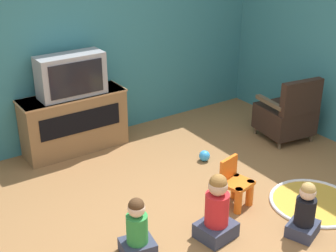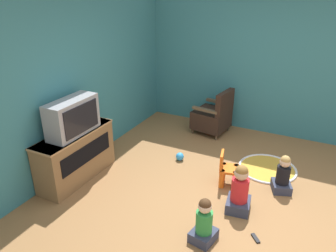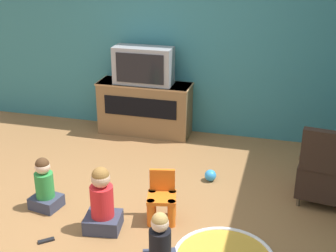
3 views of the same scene
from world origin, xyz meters
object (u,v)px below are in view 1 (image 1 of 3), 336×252
object	(u,v)px
tv_cabinet	(74,122)
television	(71,75)
black_armchair	(287,115)
child_watching_center	(137,230)
child_watching_left	(305,213)
toy_ball	(204,156)
yellow_kid_chair	(235,186)
child_watching_right	(217,211)

from	to	relation	value
tv_cabinet	television	bearing A→B (deg)	-90.00
television	black_armchair	distance (m)	2.80
tv_cabinet	black_armchair	xyz separation A→B (m)	(2.42, -1.26, -0.04)
black_armchair	child_watching_center	size ratio (longest dim) A/B	1.55
black_armchair	child_watching_left	xyz separation A→B (m)	(-1.40, -1.52, -0.10)
child_watching_center	toy_ball	distance (m)	1.85
black_armchair	child_watching_center	bearing A→B (deg)	25.88
television	tv_cabinet	bearing A→B (deg)	90.00
child_watching_left	black_armchair	bearing A→B (deg)	27.10
tv_cabinet	yellow_kid_chair	bearing A→B (deg)	-67.90
child_watching_left	child_watching_right	distance (m)	0.81
television	black_armchair	xyz separation A→B (m)	(2.42, -1.23, -0.65)
yellow_kid_chair	child_watching_center	distance (m)	1.22
yellow_kid_chair	child_watching_center	size ratio (longest dim) A/B	0.89
child_watching_center	tv_cabinet	bearing A→B (deg)	90.12
toy_ball	yellow_kid_chair	bearing A→B (deg)	-109.49
tv_cabinet	toy_ball	bearing A→B (deg)	-44.87
television	child_watching_left	distance (m)	3.04
tv_cabinet	toy_ball	distance (m)	1.66
television	yellow_kid_chair	bearing A→B (deg)	-67.60
television	child_watching_right	bearing A→B (deg)	-81.76
toy_ball	black_armchair	bearing A→B (deg)	-5.09
tv_cabinet	child_watching_center	xyz separation A→B (m)	(-0.38, -2.16, -0.14)
yellow_kid_chair	black_armchair	bearing A→B (deg)	13.99
toy_ball	child_watching_right	bearing A→B (deg)	-124.04
child_watching_left	child_watching_center	distance (m)	1.54
black_armchair	yellow_kid_chair	xyz separation A→B (m)	(-1.59, -0.79, -0.13)
child_watching_center	yellow_kid_chair	bearing A→B (deg)	14.92
child_watching_left	toy_ball	size ratio (longest dim) A/B	4.18
yellow_kid_chair	child_watching_right	world-z (taller)	child_watching_right
television	child_watching_right	xyz separation A→B (m)	(0.34, -2.33, -0.71)
child_watching_right	toy_ball	distance (m)	1.48
child_watching_right	child_watching_left	bearing A→B (deg)	-39.90
black_armchair	yellow_kid_chair	bearing A→B (deg)	34.68
tv_cabinet	television	xyz separation A→B (m)	(-0.00, -0.03, 0.61)
child_watching_right	toy_ball	xyz separation A→B (m)	(0.82, 1.21, -0.22)
yellow_kid_chair	toy_ball	bearing A→B (deg)	58.00
tv_cabinet	child_watching_center	size ratio (longest dim) A/B	2.30
tv_cabinet	child_watching_right	size ratio (longest dim) A/B	1.98
child_watching_center	toy_ball	size ratio (longest dim) A/B	4.26
child_watching_center	black_armchair	bearing A→B (deg)	27.80
child_watching_right	toy_ball	bearing A→B (deg)	47.74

